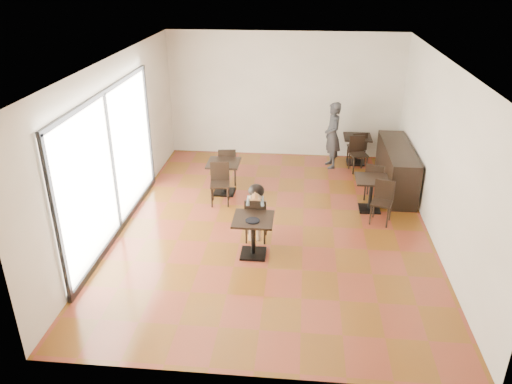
# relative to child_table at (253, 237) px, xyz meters

# --- Properties ---
(floor) EXTENTS (6.00, 8.00, 0.01)m
(floor) POSITION_rel_child_table_xyz_m (0.29, 1.14, -0.37)
(floor) COLOR brown
(floor) RESTS_ON ground
(ceiling) EXTENTS (6.00, 8.00, 0.01)m
(ceiling) POSITION_rel_child_table_xyz_m (0.29, 1.14, 2.83)
(ceiling) COLOR white
(ceiling) RESTS_ON floor
(wall_back) EXTENTS (6.00, 0.01, 3.20)m
(wall_back) POSITION_rel_child_table_xyz_m (0.29, 5.14, 1.23)
(wall_back) COLOR silver
(wall_back) RESTS_ON floor
(wall_front) EXTENTS (6.00, 0.01, 3.20)m
(wall_front) POSITION_rel_child_table_xyz_m (0.29, -2.86, 1.23)
(wall_front) COLOR silver
(wall_front) RESTS_ON floor
(wall_left) EXTENTS (0.01, 8.00, 3.20)m
(wall_left) POSITION_rel_child_table_xyz_m (-2.71, 1.14, 1.23)
(wall_left) COLOR silver
(wall_left) RESTS_ON floor
(wall_right) EXTENTS (0.01, 8.00, 3.20)m
(wall_right) POSITION_rel_child_table_xyz_m (3.29, 1.14, 1.23)
(wall_right) COLOR silver
(wall_right) RESTS_ON floor
(storefront_window) EXTENTS (0.04, 4.50, 2.60)m
(storefront_window) POSITION_rel_child_table_xyz_m (-2.68, 0.64, 1.03)
(storefront_window) COLOR white
(storefront_window) RESTS_ON floor
(child_table) EXTENTS (0.69, 0.69, 0.73)m
(child_table) POSITION_rel_child_table_xyz_m (0.00, 0.00, 0.00)
(child_table) COLOR black
(child_table) RESTS_ON floor
(child_chair) EXTENTS (0.40, 0.40, 0.88)m
(child_chair) POSITION_rel_child_table_xyz_m (0.00, 0.55, 0.07)
(child_chair) COLOR black
(child_chair) RESTS_ON floor
(child) EXTENTS (0.40, 0.55, 1.11)m
(child) POSITION_rel_child_table_xyz_m (0.00, 0.55, 0.19)
(child) COLOR slate
(child) RESTS_ON child_chair
(plate) EXTENTS (0.25, 0.25, 0.01)m
(plate) POSITION_rel_child_table_xyz_m (0.00, -0.10, 0.37)
(plate) COLOR black
(plate) RESTS_ON child_table
(pizza_slice) EXTENTS (0.26, 0.20, 0.06)m
(pizza_slice) POSITION_rel_child_table_xyz_m (0.00, 0.36, 0.59)
(pizza_slice) COLOR tan
(pizza_slice) RESTS_ON child
(adult_patron) EXTENTS (0.54, 0.68, 1.66)m
(adult_patron) POSITION_rel_child_table_xyz_m (1.53, 4.35, 0.46)
(adult_patron) COLOR #323337
(adult_patron) RESTS_ON floor
(cafe_table_mid) EXTENTS (0.85, 0.85, 0.71)m
(cafe_table_mid) POSITION_rel_child_table_xyz_m (2.25, 1.99, -0.01)
(cafe_table_mid) COLOR black
(cafe_table_mid) RESTS_ON floor
(cafe_table_left) EXTENTS (0.78, 0.78, 0.74)m
(cafe_table_left) POSITION_rel_child_table_xyz_m (-0.91, 2.53, 0.00)
(cafe_table_left) COLOR black
(cafe_table_left) RESTS_ON floor
(cafe_table_back) EXTENTS (0.83, 0.83, 0.72)m
(cafe_table_back) POSITION_rel_child_table_xyz_m (2.18, 4.64, -0.01)
(cafe_table_back) COLOR black
(cafe_table_back) RESTS_ON floor
(chair_mid_a) EXTENTS (0.48, 0.48, 0.86)m
(chair_mid_a) POSITION_rel_child_table_xyz_m (2.39, 2.54, 0.06)
(chair_mid_a) COLOR black
(chair_mid_a) RESTS_ON floor
(chair_mid_b) EXTENTS (0.48, 0.48, 0.86)m
(chair_mid_b) POSITION_rel_child_table_xyz_m (2.39, 1.44, 0.06)
(chair_mid_b) COLOR black
(chair_mid_b) RESTS_ON floor
(chair_left_a) EXTENTS (0.45, 0.45, 0.89)m
(chair_left_a) POSITION_rel_child_table_xyz_m (-0.91, 3.08, 0.08)
(chair_left_a) COLOR black
(chair_left_a) RESTS_ON floor
(chair_left_b) EXTENTS (0.45, 0.45, 0.89)m
(chair_left_b) POSITION_rel_child_table_xyz_m (-0.91, 1.98, 0.08)
(chair_left_b) COLOR black
(chair_left_b) RESTS_ON floor
(chair_back_a) EXTENTS (0.48, 0.48, 0.87)m
(chair_back_a) POSITION_rel_child_table_xyz_m (2.18, 4.64, 0.07)
(chair_back_a) COLOR black
(chair_back_a) RESTS_ON floor
(chair_back_b) EXTENTS (0.48, 0.48, 0.87)m
(chair_back_b) POSITION_rel_child_table_xyz_m (2.18, 4.10, 0.07)
(chair_back_b) COLOR black
(chair_back_b) RESTS_ON floor
(service_counter) EXTENTS (0.60, 2.40, 1.00)m
(service_counter) POSITION_rel_child_table_xyz_m (2.94, 3.14, 0.13)
(service_counter) COLOR black
(service_counter) RESTS_ON floor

